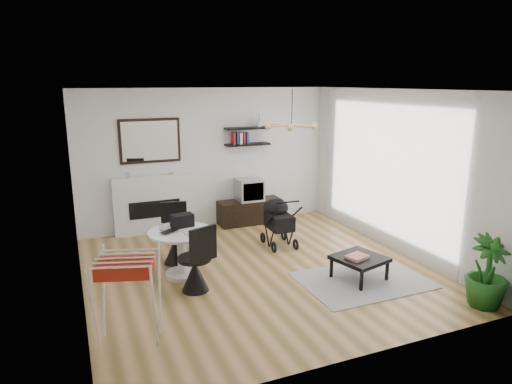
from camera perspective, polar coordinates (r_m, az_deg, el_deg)
name	(u,v)px	position (r m, az deg, el deg)	size (l,w,h in m)	color
floor	(257,270)	(7.09, 0.16, -9.73)	(5.00, 5.00, 0.00)	olive
ceiling	(257,90)	(6.51, 0.17, 12.66)	(5.00, 5.00, 0.00)	white
wall_back	(208,158)	(8.98, -6.06, 4.21)	(5.00, 5.00, 0.00)	white
wall_left	(74,201)	(6.17, -21.76, -1.05)	(5.00, 5.00, 0.00)	white
wall_right	(395,172)	(7.96, 17.00, 2.46)	(5.00, 5.00, 0.00)	white
sheer_curtain	(383,170)	(8.05, 15.55, 2.68)	(0.04, 3.60, 2.60)	white
fireplace	(154,198)	(8.80, -12.68, -0.68)	(1.50, 0.17, 2.16)	white
shelf_lower	(248,144)	(9.08, -1.06, 5.98)	(0.90, 0.25, 0.04)	black
shelf_upper	(247,128)	(9.04, -1.07, 7.99)	(0.90, 0.25, 0.04)	black
pendant_lamp	(292,126)	(7.10, 4.48, 8.26)	(0.90, 0.90, 0.10)	tan
tv_console	(250,212)	(9.26, -0.79, -2.46)	(1.28, 0.45, 0.48)	black
crt_tv	(250,190)	(9.14, -0.82, 0.30)	(0.50, 0.44, 0.44)	#A9A9AB
dining_table	(182,246)	(6.81, -9.30, -6.73)	(0.95, 0.95, 0.70)	white
laptop	(172,232)	(6.69, -10.40, -4.91)	(0.32, 0.21, 0.03)	black
black_bag	(182,220)	(6.90, -9.22, -3.53)	(0.32, 0.19, 0.19)	black
newspaper	(195,231)	(6.68, -7.68, -4.89)	(0.33, 0.28, 0.01)	silver
drinking_glass	(161,227)	(6.82, -11.75, -4.28)	(0.06, 0.06, 0.10)	white
chair_far	(176,244)	(7.38, -10.03, -6.47)	(0.47, 0.49, 0.95)	black
chair_near	(196,270)	(6.37, -7.53, -9.66)	(0.50, 0.52, 0.97)	black
drying_rack	(128,297)	(5.28, -15.72, -12.55)	(0.82, 0.79, 1.00)	white
stroller	(278,224)	(8.01, 2.78, -3.97)	(0.48, 0.76, 0.91)	black
rug	(362,280)	(6.91, 13.14, -10.71)	(1.78, 1.29, 0.01)	#A3A3A3
coffee_table	(360,259)	(6.83, 12.82, -8.20)	(0.80, 0.80, 0.34)	black
magazines	(357,257)	(6.74, 12.53, -7.92)	(0.30, 0.23, 0.04)	red
potted_plant	(487,272)	(6.55, 26.93, -8.89)	(0.52, 0.52, 0.93)	#1B5819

